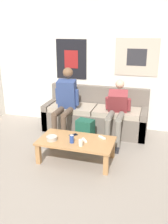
# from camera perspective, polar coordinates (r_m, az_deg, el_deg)

# --- Properties ---
(ground_plane) EXTENTS (18.00, 18.00, 0.00)m
(ground_plane) POSITION_cam_1_polar(r_m,az_deg,el_deg) (3.33, -8.65, -18.58)
(ground_plane) COLOR gray
(wall_back) EXTENTS (10.00, 0.07, 2.55)m
(wall_back) POSITION_cam_1_polar(r_m,az_deg,el_deg) (5.14, 3.00, 10.75)
(wall_back) COLOR white
(wall_back) RESTS_ON ground_plane
(couch) EXTENTS (2.03, 0.71, 0.86)m
(couch) POSITION_cam_1_polar(r_m,az_deg,el_deg) (5.03, 2.62, -0.99)
(couch) COLOR #70665B
(couch) RESTS_ON ground_plane
(coffee_table) EXTENTS (1.17, 0.63, 0.35)m
(coffee_table) POSITION_cam_1_polar(r_m,az_deg,el_deg) (3.91, -1.78, -7.13)
(coffee_table) COLOR #B27F4C
(coffee_table) RESTS_ON ground_plane
(person_seated_adult) EXTENTS (0.47, 0.81, 1.29)m
(person_seated_adult) POSITION_cam_1_polar(r_m,az_deg,el_deg) (4.69, -4.28, 2.65)
(person_seated_adult) COLOR brown
(person_seated_adult) RESTS_ON ground_plane
(person_seated_teen) EXTENTS (0.47, 0.87, 1.09)m
(person_seated_teen) POSITION_cam_1_polar(r_m,az_deg,el_deg) (4.50, 7.46, 0.57)
(person_seated_teen) COLOR gray
(person_seated_teen) RESTS_ON ground_plane
(backpack) EXTENTS (0.33, 0.28, 0.46)m
(backpack) POSITION_cam_1_polar(r_m,az_deg,el_deg) (4.46, 0.23, -4.76)
(backpack) COLOR #1E5642
(backpack) RESTS_ON ground_plane
(ceramic_bowl) EXTENTS (0.17, 0.17, 0.07)m
(ceramic_bowl) POSITION_cam_1_polar(r_m,az_deg,el_deg) (3.89, -7.37, -5.90)
(ceramic_bowl) COLOR #B7B2A8
(ceramic_bowl) RESTS_ON coffee_table
(pillar_candle) EXTENTS (0.06, 0.06, 0.11)m
(pillar_candle) POSITION_cam_1_polar(r_m,az_deg,el_deg) (3.69, -0.76, -7.02)
(pillar_candle) COLOR silver
(pillar_candle) RESTS_ON coffee_table
(drink_can_blue) EXTENTS (0.07, 0.07, 0.12)m
(drink_can_blue) POSITION_cam_1_polar(r_m,az_deg,el_deg) (3.78, -2.82, -6.17)
(drink_can_blue) COLOR #28479E
(drink_can_blue) RESTS_ON coffee_table
(game_controller_near_left) EXTENTS (0.11, 0.14, 0.03)m
(game_controller_near_left) POSITION_cam_1_polar(r_m,az_deg,el_deg) (3.85, 0.08, -6.45)
(game_controller_near_left) COLOR white
(game_controller_near_left) RESTS_ON coffee_table
(game_controller_near_right) EXTENTS (0.13, 0.11, 0.03)m
(game_controller_near_right) POSITION_cam_1_polar(r_m,az_deg,el_deg) (3.95, 4.13, -5.82)
(game_controller_near_right) COLOR white
(game_controller_near_right) RESTS_ON coffee_table
(cell_phone) EXTENTS (0.14, 0.14, 0.01)m
(cell_phone) POSITION_cam_1_polar(r_m,az_deg,el_deg) (4.04, -2.47, -5.26)
(cell_phone) COLOR black
(cell_phone) RESTS_ON coffee_table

